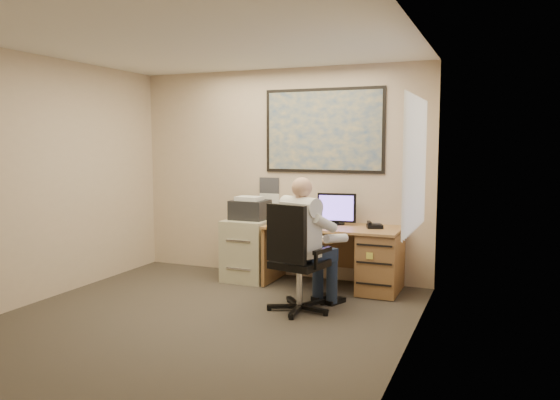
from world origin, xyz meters
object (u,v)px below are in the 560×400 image
at_px(desk, 361,253).
at_px(office_chair, 299,281).
at_px(person, 301,244).
at_px(filing_cabinet, 250,244).

relative_size(desk, office_chair, 1.41).
relative_size(office_chair, person, 0.81).
xyz_separation_m(desk, person, (-0.39, -1.01, 0.26)).
bearing_deg(desk, filing_cabinet, -179.03).
bearing_deg(filing_cabinet, office_chair, -44.37).
distance_m(filing_cabinet, person, 1.46).
bearing_deg(office_chair, filing_cabinet, 147.77).
relative_size(filing_cabinet, office_chair, 0.94).
bearing_deg(filing_cabinet, person, -42.39).
xyz_separation_m(office_chair, person, (-0.01, 0.08, 0.37)).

